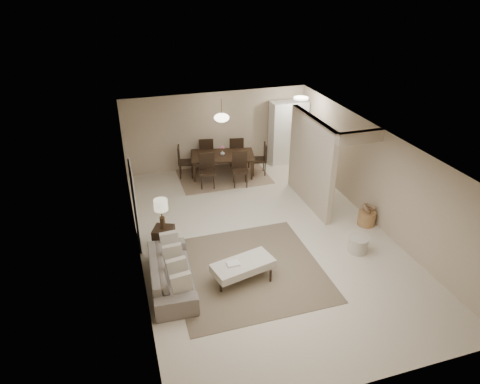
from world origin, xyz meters
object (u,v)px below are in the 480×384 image
object	(u,v)px
side_table	(164,237)
round_pouf	(358,244)
ottoman_bench	(243,266)
pantry_cabinet	(288,132)
wicker_basket	(367,218)
sofa	(171,273)
dining_table	(223,165)

from	to	relation	value
side_table	round_pouf	world-z (taller)	side_table
ottoman_bench	side_table	bearing A→B (deg)	115.45
pantry_cabinet	wicker_basket	distance (m)	4.52
sofa	dining_table	xyz separation A→B (m)	(2.41, 4.87, 0.03)
sofa	pantry_cabinet	bearing A→B (deg)	-39.07
pantry_cabinet	round_pouf	xyz separation A→B (m)	(-0.44, -5.39, -0.86)
round_pouf	wicker_basket	xyz separation A→B (m)	(0.84, 0.98, 0.00)
dining_table	sofa	bearing A→B (deg)	-104.32
ottoman_bench	wicker_basket	size ratio (longest dim) A/B	3.19
ottoman_bench	round_pouf	world-z (taller)	ottoman_bench
sofa	side_table	distance (m)	1.47
ottoman_bench	round_pouf	distance (m)	2.91
round_pouf	pantry_cabinet	bearing A→B (deg)	85.34
side_table	wicker_basket	xyz separation A→B (m)	(5.15, -0.57, -0.06)
side_table	wicker_basket	world-z (taller)	side_table
pantry_cabinet	sofa	size ratio (longest dim) A/B	0.97
pantry_cabinet	side_table	world-z (taller)	pantry_cabinet
dining_table	pantry_cabinet	bearing A→B (deg)	22.69
side_table	dining_table	world-z (taller)	dining_table
pantry_cabinet	round_pouf	size ratio (longest dim) A/B	4.39
pantry_cabinet	wicker_basket	size ratio (longest dim) A/B	4.74
round_pouf	ottoman_bench	bearing A→B (deg)	-175.61
pantry_cabinet	ottoman_bench	bearing A→B (deg)	-120.67
side_table	round_pouf	distance (m)	4.58
pantry_cabinet	round_pouf	bearing A→B (deg)	-94.66
sofa	ottoman_bench	size ratio (longest dim) A/B	1.53
pantry_cabinet	dining_table	world-z (taller)	pantry_cabinet
ottoman_bench	wicker_basket	distance (m)	3.92
side_table	round_pouf	size ratio (longest dim) A/B	1.05
sofa	ottoman_bench	xyz separation A→B (m)	(1.47, -0.30, 0.06)
side_table	sofa	bearing A→B (deg)	-91.95
ottoman_bench	round_pouf	xyz separation A→B (m)	(2.89, 0.22, -0.19)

